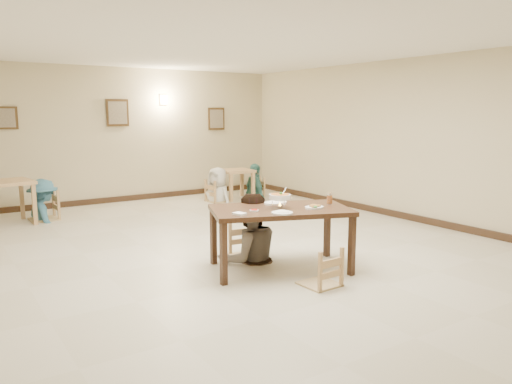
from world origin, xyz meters
TOP-DOWN VIEW (x-y plane):
  - floor at (0.00, 0.00)m, footprint 10.00×10.00m
  - ceiling at (0.00, 0.00)m, footprint 10.00×10.00m
  - wall_back at (0.00, 5.00)m, footprint 10.00×0.00m
  - wall_right at (4.00, 0.00)m, footprint 0.00×10.00m
  - baseboard_back at (0.00, 4.97)m, footprint 8.00×0.06m
  - baseboard_right at (3.97, 0.00)m, footprint 0.06×10.00m
  - picture_a at (-2.20, 4.96)m, footprint 0.55×0.04m
  - picture_b at (0.10, 4.96)m, footprint 0.50×0.04m
  - picture_c at (2.60, 4.96)m, footprint 0.45×0.04m
  - wall_sconce at (1.20, 4.96)m, footprint 0.16×0.05m
  - main_table at (0.17, -1.05)m, footprint 1.96×1.52m
  - chair_far at (0.11, -0.35)m, footprint 0.42×0.42m
  - chair_near at (0.20, -1.79)m, footprint 0.41×0.41m
  - main_diner at (0.07, -0.47)m, footprint 1.02×0.87m
  - curry_warmer at (0.15, -1.06)m, footprint 0.31×0.27m
  - rice_plate_far at (0.28, -0.78)m, footprint 0.32×0.32m
  - rice_plate_near at (-0.03, -1.35)m, footprint 0.26×0.26m
  - fried_plate at (0.51, -1.30)m, footprint 0.26×0.26m
  - chili_dish at (-0.23, -1.05)m, footprint 0.11×0.11m
  - napkin_cutlery at (-0.50, -1.13)m, footprint 0.16×0.23m
  - drink_glass at (0.88, -1.18)m, footprint 0.07×0.07m
  - bg_table_left at (-2.36, 3.77)m, footprint 0.91×0.91m
  - bg_table_right at (2.49, 3.83)m, footprint 0.75×0.75m
  - bg_chair_lr at (-1.76, 3.84)m, footprint 0.50×0.50m
  - bg_chair_rl at (1.94, 3.75)m, footprint 0.45×0.45m
  - bg_chair_rr at (3.03, 3.87)m, footprint 0.41×0.41m
  - bg_diner_b at (-1.76, 3.84)m, footprint 0.73×1.09m
  - bg_diner_c at (1.94, 3.75)m, footprint 0.69×0.87m
  - bg_diner_d at (3.03, 3.87)m, footprint 0.54×0.99m

SIDE VIEW (x-z plane):
  - floor at x=0.00m, z-range 0.00..0.00m
  - baseboard_back at x=0.00m, z-range 0.00..0.12m
  - baseboard_right at x=3.97m, z-range 0.00..0.12m
  - bg_chair_rr at x=3.03m, z-range 0.00..0.88m
  - chair_near at x=0.20m, z-range 0.00..0.88m
  - chair_far at x=0.11m, z-range 0.00..0.89m
  - bg_chair_rl at x=1.94m, z-range 0.00..0.95m
  - bg_chair_lr at x=-1.76m, z-range 0.00..1.07m
  - bg_table_right at x=2.49m, z-range 0.21..0.90m
  - bg_table_left at x=-2.36m, z-range 0.26..1.06m
  - main_table at x=0.17m, z-range 0.32..1.13m
  - bg_diner_b at x=-1.76m, z-range 0.00..1.56m
  - bg_diner_c at x=1.94m, z-range 0.00..1.57m
  - bg_diner_d at x=3.03m, z-range 0.00..1.60m
  - chili_dish at x=-0.23m, z-range 0.81..0.83m
  - rice_plate_near at x=-0.03m, z-range 0.79..0.85m
  - napkin_cutlery at x=-0.50m, z-range 0.81..0.83m
  - rice_plate_far at x=0.28m, z-range 0.79..0.86m
  - fried_plate at x=0.51m, z-range 0.80..0.86m
  - drink_glass at x=0.88m, z-range 0.80..0.95m
  - main_diner at x=0.07m, z-range 0.00..1.84m
  - curry_warmer at x=0.15m, z-range 0.83..1.08m
  - wall_back at x=0.00m, z-range -3.50..6.50m
  - wall_right at x=4.00m, z-range -3.50..6.50m
  - picture_c at x=2.60m, z-range 1.57..2.12m
  - picture_a at x=-2.20m, z-range 1.67..2.12m
  - picture_b at x=0.10m, z-range 1.70..2.30m
  - wall_sconce at x=1.20m, z-range 2.19..2.41m
  - ceiling at x=0.00m, z-range 3.00..3.00m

